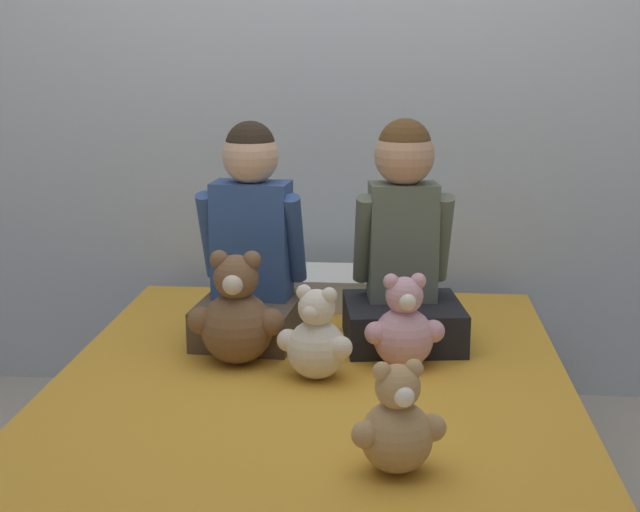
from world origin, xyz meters
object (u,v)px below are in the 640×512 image
object	(u,v)px
teddy_bear_at_foot_of_bed	(397,425)
teddy_bear_between_children	(316,340)
child_on_right	(403,250)
teddy_bear_held_by_right_child	(404,328)
pillow_at_headboard	(331,287)
bed	(310,461)
teddy_bear_held_by_left_child	(237,316)
child_on_left	(251,247)

from	to	relation	value
teddy_bear_at_foot_of_bed	teddy_bear_between_children	bearing A→B (deg)	94.32
child_on_right	teddy_bear_between_children	world-z (taller)	child_on_right
teddy_bear_held_by_right_child	teddy_bear_at_foot_of_bed	xyz separation A→B (m)	(-0.02, -0.63, -0.01)
teddy_bear_between_children	pillow_at_headboard	xyz separation A→B (m)	(-0.01, 0.73, -0.05)
teddy_bear_at_foot_of_bed	pillow_at_headboard	xyz separation A→B (m)	(-0.23, 1.25, -0.05)
bed	teddy_bear_held_by_left_child	size ratio (longest dim) A/B	5.82
bed	teddy_bear_between_children	world-z (taller)	teddy_bear_between_children
teddy_bear_held_by_left_child	child_on_left	bearing A→B (deg)	88.61
child_on_right	teddy_bear_held_by_left_child	size ratio (longest dim) A/B	2.06
bed	child_on_left	size ratio (longest dim) A/B	2.87
pillow_at_headboard	teddy_bear_at_foot_of_bed	bearing A→B (deg)	-79.51
teddy_bear_held_by_right_child	child_on_left	bearing A→B (deg)	142.81
bed	child_on_left	world-z (taller)	child_on_left
teddy_bear_held_by_left_child	pillow_at_headboard	world-z (taller)	teddy_bear_held_by_left_child
child_on_right	teddy_bear_at_foot_of_bed	bearing A→B (deg)	-98.45
teddy_bear_between_children	pillow_at_headboard	world-z (taller)	teddy_bear_between_children
teddy_bear_between_children	pillow_at_headboard	size ratio (longest dim) A/B	0.50
child_on_left	teddy_bear_between_children	bearing A→B (deg)	-50.64
bed	teddy_bear_held_by_left_child	xyz separation A→B (m)	(-0.22, 0.16, 0.36)
child_on_left	teddy_bear_held_by_left_child	bearing A→B (deg)	-85.51
child_on_left	teddy_bear_held_by_left_child	size ratio (longest dim) A/B	2.03
teddy_bear_held_by_right_child	child_on_right	bearing A→B (deg)	80.37
bed	pillow_at_headboard	bearing A→B (deg)	90.00
child_on_left	teddy_bear_at_foot_of_bed	distance (m)	1.00
child_on_right	pillow_at_headboard	distance (m)	0.51
child_on_left	teddy_bear_between_children	xyz separation A→B (m)	(0.23, -0.34, -0.18)
teddy_bear_held_by_right_child	pillow_at_headboard	xyz separation A→B (m)	(-0.25, 0.62, -0.06)
teddy_bear_held_by_right_child	teddy_bear_at_foot_of_bed	distance (m)	0.63
child_on_left	teddy_bear_held_by_left_child	distance (m)	0.28
teddy_bear_held_by_right_child	pillow_at_headboard	world-z (taller)	teddy_bear_held_by_right_child
teddy_bear_held_by_left_child	teddy_bear_at_foot_of_bed	world-z (taller)	teddy_bear_held_by_left_child
teddy_bear_between_children	child_on_left	bearing A→B (deg)	141.75
child_on_left	teddy_bear_held_by_right_child	distance (m)	0.55
bed	teddy_bear_held_by_right_child	bearing A→B (deg)	34.46
pillow_at_headboard	teddy_bear_held_by_right_child	bearing A→B (deg)	-68.05
bed	teddy_bear_held_by_right_child	distance (m)	0.45
child_on_left	child_on_right	distance (m)	0.47
teddy_bear_held_by_left_child	teddy_bear_between_children	xyz separation A→B (m)	(0.24, -0.10, -0.03)
child_on_right	teddy_bear_at_foot_of_bed	distance (m)	0.88
teddy_bear_at_foot_of_bed	teddy_bear_held_by_left_child	bearing A→B (deg)	107.69
child_on_left	teddy_bear_at_foot_of_bed	world-z (taller)	child_on_left
child_on_left	teddy_bear_at_foot_of_bed	bearing A→B (deg)	-57.34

